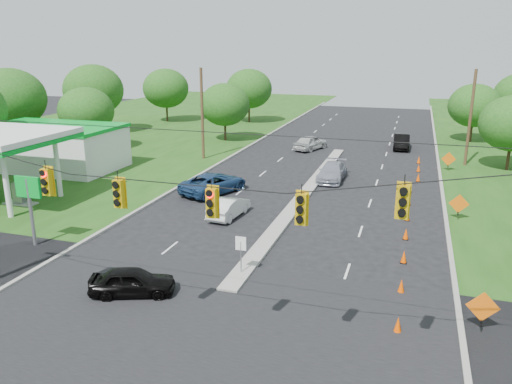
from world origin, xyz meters
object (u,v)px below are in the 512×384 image
(gas_station, at_px, (43,145))
(white_sedan, at_px, (229,207))
(black_sedan, at_px, (132,282))
(blue_pickup, at_px, (214,183))

(gas_station, xyz_separation_m, white_sedan, (19.92, -6.12, -1.91))
(black_sedan, distance_m, white_sedan, 11.57)
(black_sedan, relative_size, blue_pickup, 0.67)
(gas_station, bearing_deg, blue_pickup, -4.15)
(gas_station, height_order, black_sedan, gas_station)
(black_sedan, height_order, white_sedan, white_sedan)
(gas_station, bearing_deg, black_sedan, -42.07)
(gas_station, height_order, white_sedan, gas_station)
(blue_pickup, bearing_deg, white_sedan, 143.97)
(white_sedan, bearing_deg, blue_pickup, -52.03)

